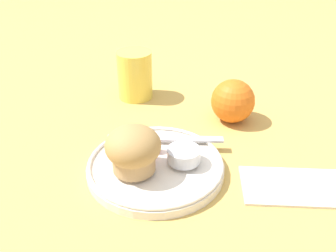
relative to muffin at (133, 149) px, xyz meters
name	(u,v)px	position (x,y,z in m)	size (l,w,h in m)	color
ground_plane	(162,175)	(0.04, 0.01, -0.06)	(3.00, 3.00, 0.00)	tan
plate	(156,166)	(0.03, 0.02, -0.05)	(0.21, 0.21, 0.02)	silver
muffin	(133,149)	(0.00, 0.00, 0.00)	(0.08, 0.08, 0.07)	tan
cream_ramekin	(184,154)	(0.07, 0.03, -0.02)	(0.05, 0.05, 0.02)	silver
berry_pair	(151,144)	(0.02, 0.05, -0.03)	(0.03, 0.02, 0.02)	#B7192D
butter_knife	(164,139)	(0.04, 0.08, -0.03)	(0.20, 0.02, 0.00)	#B7B7BC
orange_fruit	(233,101)	(0.16, 0.19, -0.01)	(0.08, 0.08, 0.08)	orange
juice_glass	(135,75)	(-0.04, 0.28, 0.00)	(0.07, 0.07, 0.10)	#EAD14C
folded_napkin	(295,186)	(0.24, -0.01, -0.05)	(0.16, 0.09, 0.01)	beige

